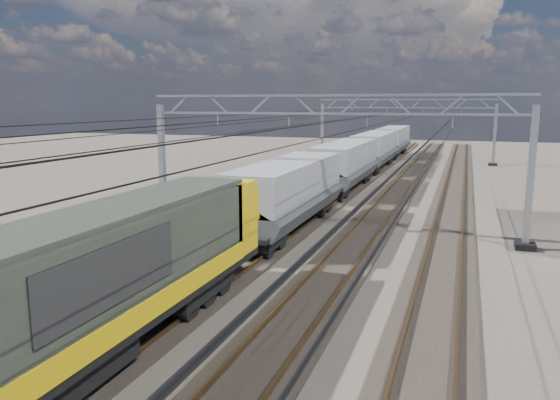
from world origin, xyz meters
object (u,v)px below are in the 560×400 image
(catenary_gantry_far, at_px, (404,128))
(locomotive, at_px, (34,307))
(hopper_wagon_mid, at_px, (345,162))
(catenary_gantry_mid, at_px, (326,158))
(hopper_wagon_lead, at_px, (287,190))
(hopper_wagon_third, at_px, (375,148))
(hopper_wagon_fourth, at_px, (393,139))

(catenary_gantry_far, relative_size, locomotive, 0.94)
(hopper_wagon_mid, bearing_deg, catenary_gantry_mid, -81.85)
(catenary_gantry_mid, bearing_deg, catenary_gantry_far, 90.00)
(catenary_gantry_mid, height_order, hopper_wagon_mid, catenary_gantry_mid)
(catenary_gantry_mid, height_order, locomotive, catenary_gantry_mid)
(hopper_wagon_lead, xyz_separation_m, hopper_wagon_mid, (0.00, 14.20, 0.00))
(locomotive, distance_m, hopper_wagon_lead, 17.70)
(catenary_gantry_mid, relative_size, hopper_wagon_third, 1.53)
(locomotive, height_order, hopper_wagon_mid, locomotive)
(catenary_gantry_far, height_order, hopper_wagon_fourth, catenary_gantry_far)
(locomotive, xyz_separation_m, hopper_wagon_third, (-0.00, 46.10, -0.09))
(catenary_gantry_mid, bearing_deg, hopper_wagon_lead, -173.57)
(locomotive, height_order, hopper_wagon_lead, locomotive)
(hopper_wagon_lead, bearing_deg, locomotive, -90.00)
(hopper_wagon_mid, xyz_separation_m, hopper_wagon_third, (0.00, 14.20, 0.00))
(catenary_gantry_far, relative_size, hopper_wagon_mid, 1.53)
(catenary_gantry_far, relative_size, hopper_wagon_fourth, 1.53)
(locomotive, relative_size, hopper_wagon_lead, 1.62)
(hopper_wagon_third, xyz_separation_m, hopper_wagon_fourth, (0.00, 14.20, 0.00))
(hopper_wagon_fourth, bearing_deg, locomotive, -90.00)
(hopper_wagon_third, distance_m, hopper_wagon_fourth, 14.20)
(locomotive, distance_m, hopper_wagon_third, 46.10)
(hopper_wagon_third, bearing_deg, hopper_wagon_mid, -90.00)
(hopper_wagon_third, bearing_deg, locomotive, -90.00)
(locomotive, bearing_deg, hopper_wagon_mid, 90.00)
(catenary_gantry_mid, height_order, catenary_gantry_far, same)
(hopper_wagon_mid, xyz_separation_m, hopper_wagon_fourth, (0.00, 28.40, 0.00))
(locomotive, distance_m, hopper_wagon_fourth, 60.30)
(catenary_gantry_mid, relative_size, hopper_wagon_mid, 1.53)
(hopper_wagon_mid, distance_m, hopper_wagon_third, 14.20)
(locomotive, xyz_separation_m, hopper_wagon_mid, (-0.00, 31.90, -0.09))
(catenary_gantry_mid, distance_m, hopper_wagon_fourth, 42.45)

